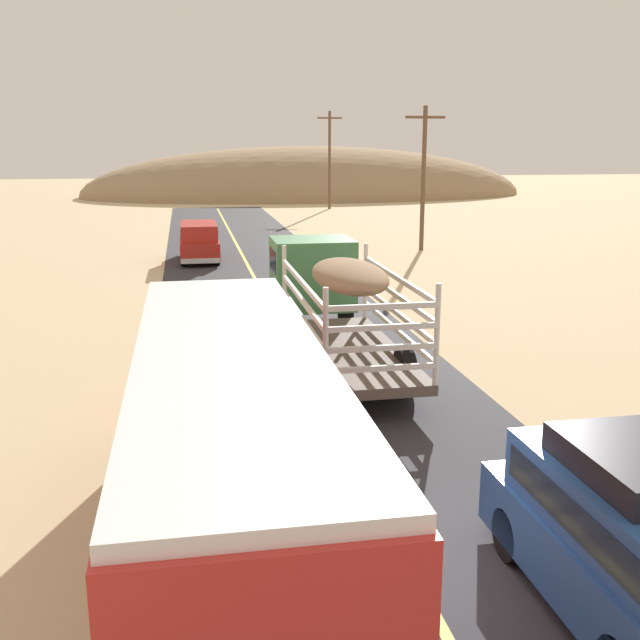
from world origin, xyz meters
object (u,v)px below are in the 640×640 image
at_px(livestock_truck, 325,287).
at_px(bus, 231,448).
at_px(power_pole_mid, 423,174).
at_px(car_far, 199,240).
at_px(suv_near, 629,536).
at_px(power_pole_far, 330,157).

distance_m(livestock_truck, bus, 11.59).
bearing_deg(power_pole_mid, car_far, -171.57).
height_order(livestock_truck, power_pole_mid, power_pole_mid).
xyz_separation_m(livestock_truck, bus, (-3.41, -11.08, -0.04)).
relative_size(suv_near, car_far, 1.00).
xyz_separation_m(suv_near, bus, (-4.73, 2.18, 0.60)).
xyz_separation_m(bus, car_far, (0.14, 27.89, -0.66)).
relative_size(car_far, power_pole_far, 0.54).
relative_size(livestock_truck, bus, 0.97).
height_order(livestock_truck, power_pole_far, power_pole_far).
xyz_separation_m(suv_near, car_far, (-4.59, 30.07, -0.06)).
distance_m(suv_near, power_pole_mid, 32.94).
bearing_deg(power_pole_far, power_pole_mid, -90.00).
bearing_deg(power_pole_mid, suv_near, -103.55).
bearing_deg(car_far, bus, -90.30).
xyz_separation_m(livestock_truck, power_pole_mid, (9.01, 18.63, 2.39)).
relative_size(livestock_truck, power_pole_far, 1.13).
height_order(suv_near, bus, bus).
distance_m(suv_near, bus, 5.24).
bearing_deg(bus, suv_near, -24.73).
relative_size(bus, car_far, 2.16).
distance_m(livestock_truck, power_pole_far, 46.37).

